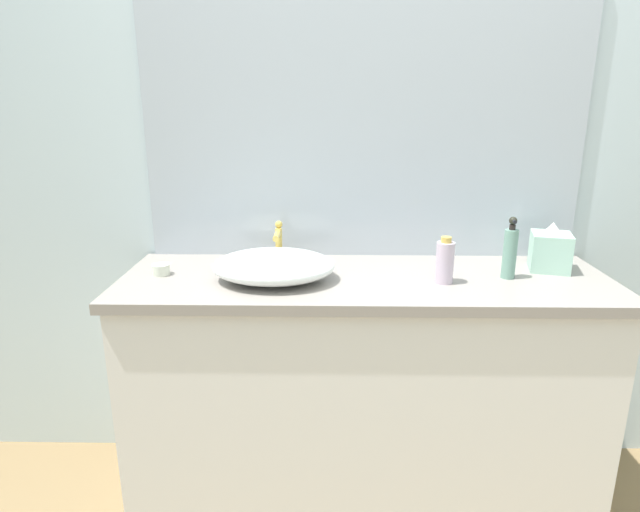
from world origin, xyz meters
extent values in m
cube|color=silver|center=(0.00, 0.73, 1.30)|extent=(6.00, 0.06, 2.60)
cube|color=silver|center=(-0.04, 0.41, 0.42)|extent=(1.65, 0.51, 0.85)
cube|color=gray|center=(-0.04, 0.41, 0.87)|extent=(1.69, 0.55, 0.04)
cube|color=#B2BCC6|center=(-0.04, 0.69, 1.40)|extent=(1.63, 0.01, 1.03)
ellipsoid|color=white|center=(-0.35, 0.38, 0.93)|extent=(0.42, 0.33, 0.10)
cylinder|color=gold|center=(-0.35, 0.57, 0.95)|extent=(0.03, 0.03, 0.13)
cylinder|color=gold|center=(-0.35, 0.52, 1.01)|extent=(0.02, 0.11, 0.02)
sphere|color=gold|center=(-0.35, 0.59, 1.03)|extent=(0.03, 0.03, 0.03)
cylinder|color=gray|center=(0.45, 0.41, 0.97)|extent=(0.05, 0.05, 0.17)
cylinder|color=black|center=(0.45, 0.41, 1.06)|extent=(0.02, 0.02, 0.02)
sphere|color=#292A1F|center=(0.45, 0.41, 1.09)|extent=(0.03, 0.03, 0.03)
cylinder|color=#212328|center=(0.45, 0.40, 1.09)|extent=(0.01, 0.02, 0.01)
cylinder|color=silver|center=(0.22, 0.36, 0.95)|extent=(0.06, 0.06, 0.14)
cylinder|color=gold|center=(0.22, 0.36, 1.03)|extent=(0.03, 0.03, 0.02)
cube|color=#A8D6BF|center=(0.63, 0.51, 0.95)|extent=(0.16, 0.16, 0.13)
cone|color=white|center=(0.63, 0.51, 1.04)|extent=(0.07, 0.07, 0.04)
cylinder|color=silver|center=(-0.75, 0.43, 0.90)|extent=(0.06, 0.06, 0.04)
camera|label=1|loc=(-0.16, -1.35, 1.47)|focal=30.09mm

